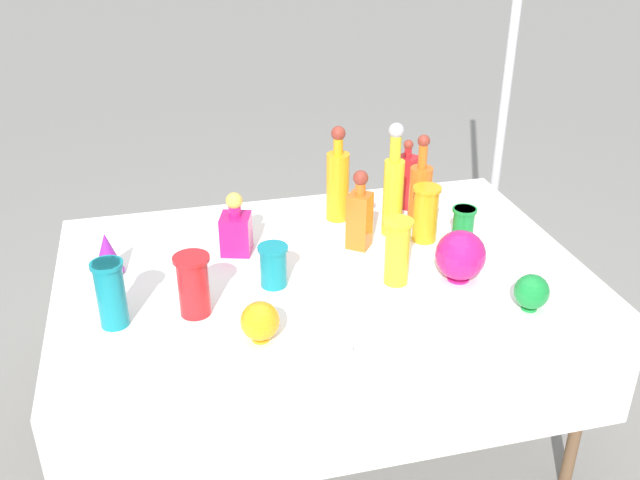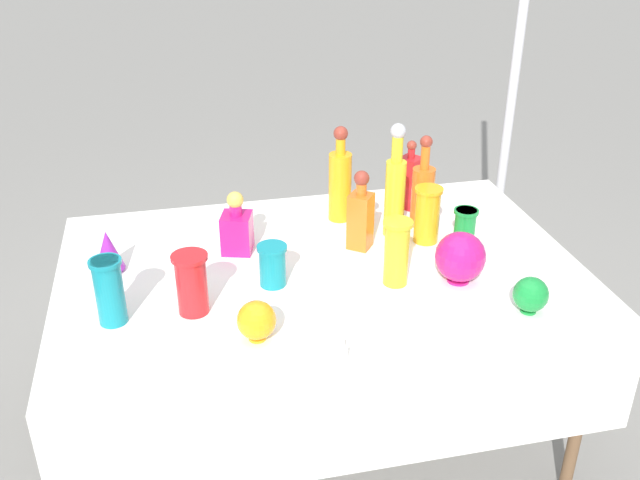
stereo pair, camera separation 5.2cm
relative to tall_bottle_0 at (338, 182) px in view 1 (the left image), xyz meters
name	(u,v)px [view 1 (the left image)]	position (x,y,z in m)	size (l,w,h in m)	color
ground_plane	(320,430)	(-0.16, -0.35, -0.92)	(40.00, 40.00, 0.00)	gray
display_table	(323,286)	(-0.16, -0.39, -0.22)	(1.80, 1.18, 0.76)	white
tall_bottle_0	(338,182)	(0.00, 0.00, 0.00)	(0.09, 0.09, 0.38)	orange
tall_bottle_1	(420,191)	(0.30, -0.12, -0.02)	(0.09, 0.09, 0.36)	orange
tall_bottle_2	(393,188)	(0.17, -0.17, 0.03)	(0.08, 0.08, 0.44)	yellow
square_decanter_0	(406,179)	(0.30, 0.05, -0.04)	(0.11, 0.11, 0.28)	red
square_decanter_1	(360,215)	(0.01, -0.25, -0.03)	(0.11, 0.11, 0.30)	orange
square_decanter_2	(236,229)	(-0.43, -0.18, -0.07)	(0.13, 0.13, 0.23)	#C61972
slender_vase_0	(273,264)	(-0.34, -0.44, -0.08)	(0.10, 0.10, 0.14)	teal
slender_vase_1	(397,250)	(0.06, -0.52, -0.03)	(0.10, 0.10, 0.23)	yellow
slender_vase_2	(463,225)	(0.39, -0.33, -0.08)	(0.09, 0.09, 0.15)	#198C38
slender_vase_3	(193,283)	(-0.61, -0.55, -0.05)	(0.11, 0.11, 0.20)	red
slender_vase_4	(426,212)	(0.27, -0.25, -0.04)	(0.10, 0.10, 0.21)	orange
slender_vase_5	(111,292)	(-0.85, -0.55, -0.04)	(0.10, 0.10, 0.22)	teal
fluted_vase_0	(107,253)	(-0.87, -0.23, -0.08)	(0.10, 0.10, 0.15)	purple
round_bowl_0	(460,255)	(0.27, -0.55, -0.07)	(0.17, 0.17, 0.18)	#C61972
round_bowl_1	(260,321)	(-0.43, -0.74, -0.09)	(0.12, 0.12, 0.12)	orange
round_bowl_2	(532,292)	(0.42, -0.78, -0.09)	(0.11, 0.11, 0.12)	#198C38
price_tag_left	(339,346)	(-0.22, -0.84, -0.14)	(0.06, 0.01, 0.03)	white
price_tag_center	(343,353)	(-0.22, -0.88, -0.14)	(0.05, 0.01, 0.04)	white
canopy_pole	(500,140)	(0.92, 0.44, -0.07)	(0.18, 0.18, 2.21)	silver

